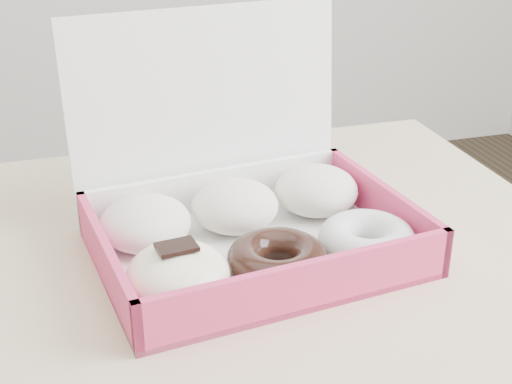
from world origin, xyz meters
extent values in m
cube|color=#CAB484|center=(0.00, 0.00, 0.73)|extent=(1.20, 0.80, 0.04)
cylinder|color=#CAB484|center=(0.55, 0.35, 0.35)|extent=(0.05, 0.05, 0.71)
cube|color=white|center=(0.22, 0.05, 0.75)|extent=(0.36, 0.28, 0.01)
cube|color=#D73564|center=(0.24, -0.07, 0.78)|extent=(0.33, 0.05, 0.06)
cube|color=white|center=(0.21, 0.17, 0.78)|extent=(0.33, 0.05, 0.06)
cube|color=#D73564|center=(0.06, 0.03, 0.78)|extent=(0.04, 0.24, 0.06)
cube|color=#D73564|center=(0.38, 0.07, 0.78)|extent=(0.04, 0.24, 0.06)
cube|color=white|center=(0.20, 0.19, 0.87)|extent=(0.33, 0.07, 0.24)
ellipsoid|color=white|center=(0.11, 0.09, 0.78)|extent=(0.11, 0.11, 0.06)
ellipsoid|color=white|center=(0.21, 0.11, 0.78)|extent=(0.11, 0.11, 0.06)
ellipsoid|color=white|center=(0.32, 0.12, 0.78)|extent=(0.11, 0.11, 0.06)
ellipsoid|color=#FFF4C9|center=(0.12, -0.02, 0.78)|extent=(0.11, 0.11, 0.06)
cube|color=black|center=(0.12, -0.02, 0.81)|extent=(0.04, 0.03, 0.00)
torus|color=black|center=(0.23, -0.01, 0.77)|extent=(0.12, 0.12, 0.04)
torus|color=white|center=(0.33, 0.01, 0.77)|extent=(0.12, 0.12, 0.04)
camera|label=1|loc=(0.03, -0.59, 1.14)|focal=50.00mm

